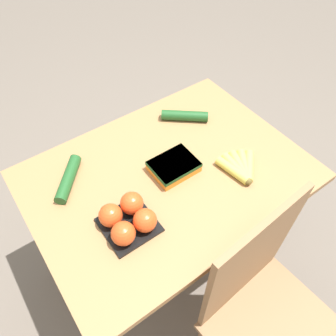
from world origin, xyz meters
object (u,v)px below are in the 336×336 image
object	(u,v)px
cucumber_far	(185,116)
banana_bunch	(240,168)
carrot_bag	(173,165)
chair	(264,312)
tomato_pack	(128,219)
cucumber_near	(68,179)

from	to	relation	value
cucumber_far	banana_bunch	bearing A→B (deg)	89.03
carrot_bag	chair	bearing A→B (deg)	89.90
chair	cucumber_far	xyz separation A→B (m)	(-0.21, -0.74, 0.27)
tomato_pack	cucumber_far	world-z (taller)	tomato_pack
chair	tomato_pack	distance (m)	0.58
tomato_pack	carrot_bag	size ratio (longest dim) A/B	1.01
cucumber_near	cucumber_far	bearing A→B (deg)	-177.30
chair	carrot_bag	distance (m)	0.61
cucumber_near	banana_bunch	bearing A→B (deg)	149.27
chair	carrot_bag	xyz separation A→B (m)	(-0.00, -0.54, 0.27)
banana_bunch	cucumber_far	world-z (taller)	cucumber_far
carrot_bag	cucumber_near	size ratio (longest dim) A/B	0.94
cucumber_near	cucumber_far	distance (m)	0.55
cucumber_far	cucumber_near	bearing A→B (deg)	2.70
tomato_pack	cucumber_far	bearing A→B (deg)	-146.60
carrot_bag	cucumber_near	distance (m)	0.39
chair	cucumber_far	bearing A→B (deg)	70.58
banana_bunch	cucumber_near	size ratio (longest dim) A/B	0.89
tomato_pack	cucumber_near	distance (m)	0.30
banana_bunch	cucumber_far	distance (m)	0.35
banana_bunch	carrot_bag	bearing A→B (deg)	-37.00
chair	banana_bunch	bearing A→B (deg)	59.01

